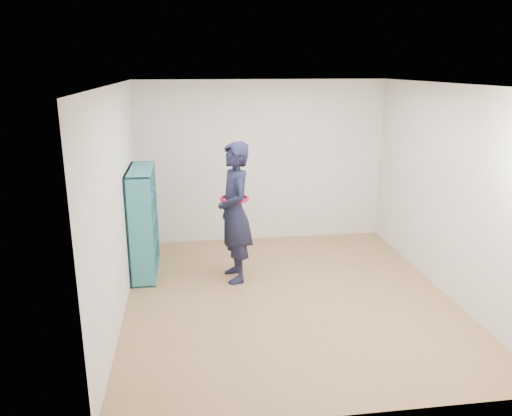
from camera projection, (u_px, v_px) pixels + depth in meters
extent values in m
plane|color=olive|center=(288.00, 296.00, 6.29)|extent=(4.50, 4.50, 0.00)
plane|color=white|center=(292.00, 84.00, 5.57)|extent=(4.50, 4.50, 0.00)
cube|color=silver|center=(118.00, 203.00, 5.66)|extent=(0.02, 4.50, 2.60)
cube|color=silver|center=(448.00, 191.00, 6.19)|extent=(0.02, 4.50, 2.60)
cube|color=silver|center=(262.00, 162.00, 8.07)|extent=(4.00, 0.02, 2.60)
cube|color=silver|center=(350.00, 271.00, 3.79)|extent=(4.00, 0.02, 2.60)
cube|color=teal|center=(140.00, 234.00, 6.33)|extent=(0.32, 0.02, 1.48)
cube|color=teal|center=(146.00, 211.00, 7.37)|extent=(0.32, 0.02, 1.48)
cube|color=teal|center=(146.00, 271.00, 7.05)|extent=(0.32, 1.11, 0.02)
cube|color=teal|center=(140.00, 170.00, 6.65)|extent=(0.32, 1.11, 0.02)
cube|color=teal|center=(132.00, 222.00, 6.83)|extent=(0.02, 1.11, 1.48)
cube|color=teal|center=(142.00, 226.00, 6.68)|extent=(0.30, 0.02, 1.43)
cube|color=teal|center=(144.00, 218.00, 7.02)|extent=(0.30, 0.02, 1.43)
cube|color=teal|center=(145.00, 246.00, 6.95)|extent=(0.30, 1.06, 0.02)
cube|color=teal|center=(143.00, 222.00, 6.85)|extent=(0.30, 1.06, 0.02)
cube|color=teal|center=(142.00, 196.00, 6.75)|extent=(0.30, 1.06, 0.02)
cube|color=beige|center=(146.00, 278.00, 6.69)|extent=(0.20, 0.13, 0.05)
cube|color=black|center=(144.00, 248.00, 6.53)|extent=(0.17, 0.15, 0.22)
cube|color=maroon|center=(142.00, 220.00, 6.42)|extent=(0.17, 0.15, 0.26)
cube|color=silver|center=(141.00, 201.00, 6.40)|extent=(0.20, 0.13, 0.05)
cube|color=navy|center=(148.00, 262.00, 6.96)|extent=(0.17, 0.15, 0.26)
cube|color=brown|center=(146.00, 239.00, 6.86)|extent=(0.17, 0.15, 0.23)
cube|color=#BFB28C|center=(144.00, 218.00, 6.83)|extent=(0.20, 0.13, 0.08)
cube|color=#26594C|center=(143.00, 189.00, 6.67)|extent=(0.17, 0.15, 0.22)
cube|color=beige|center=(149.00, 255.00, 7.31)|extent=(0.17, 0.15, 0.19)
cube|color=black|center=(148.00, 235.00, 7.27)|extent=(0.20, 0.13, 0.05)
cube|color=maroon|center=(146.00, 207.00, 7.11)|extent=(0.17, 0.15, 0.21)
cube|color=silver|center=(145.00, 182.00, 7.00)|extent=(0.17, 0.15, 0.24)
imported|color=black|center=(235.00, 213.00, 6.57)|extent=(0.54, 0.74, 1.87)
torus|color=#A10C3C|center=(234.00, 199.00, 6.51)|extent=(0.44, 0.44, 0.04)
cube|color=silver|center=(222.00, 203.00, 6.57)|extent=(0.04, 0.11, 0.14)
cube|color=black|center=(222.00, 203.00, 6.57)|extent=(0.04, 0.10, 0.14)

